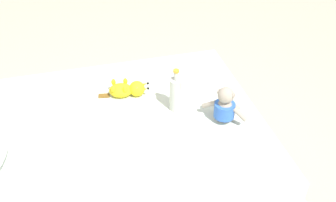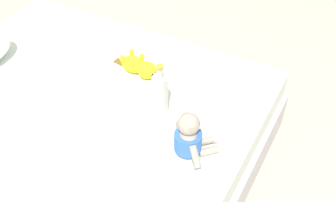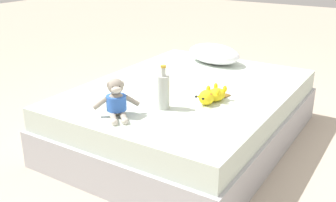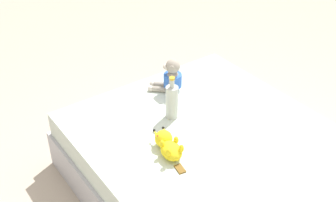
{
  "view_description": "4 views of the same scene",
  "coord_description": "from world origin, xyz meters",
  "px_view_note": "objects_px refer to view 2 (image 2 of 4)",
  "views": [
    {
      "loc": [
        -1.88,
        0.13,
        2.02
      ],
      "look_at": [
        0.07,
        -0.39,
        0.49
      ],
      "focal_mm": 44.93,
      "sensor_mm": 36.0,
      "label": 1
    },
    {
      "loc": [
        -1.16,
        -1.16,
        1.77
      ],
      "look_at": [
        0.08,
        -0.48,
        0.49
      ],
      "focal_mm": 41.93,
      "sensor_mm": 36.0,
      "label": 2
    },
    {
      "loc": [
        1.34,
        -2.4,
        1.38
      ],
      "look_at": [
        0.12,
        -0.46,
        0.49
      ],
      "focal_mm": 42.53,
      "sensor_mm": 36.0,
      "label": 3
    },
    {
      "loc": [
        1.33,
        1.28,
        1.98
      ],
      "look_at": [
        0.09,
        -0.46,
        0.53
      ],
      "focal_mm": 45.75,
      "sensor_mm": 36.0,
      "label": 4
    }
  ],
  "objects_px": {
    "plush_yellow_creature": "(139,66)",
    "glass_bottle": "(160,94)",
    "bed": "(87,120)",
    "plush_monkey": "(190,138)"
  },
  "relations": [
    {
      "from": "plush_yellow_creature",
      "to": "glass_bottle",
      "type": "height_order",
      "value": "glass_bottle"
    },
    {
      "from": "bed",
      "to": "plush_monkey",
      "type": "bearing_deg",
      "value": -98.45
    },
    {
      "from": "bed",
      "to": "plush_monkey",
      "type": "height_order",
      "value": "plush_monkey"
    },
    {
      "from": "plush_monkey",
      "to": "plush_yellow_creature",
      "type": "height_order",
      "value": "plush_monkey"
    },
    {
      "from": "plush_yellow_creature",
      "to": "glass_bottle",
      "type": "xyz_separation_m",
      "value": [
        -0.21,
        -0.26,
        0.07
      ]
    },
    {
      "from": "bed",
      "to": "plush_monkey",
      "type": "distance_m",
      "value": 0.76
    },
    {
      "from": "plush_yellow_creature",
      "to": "plush_monkey",
      "type": "bearing_deg",
      "value": -127.36
    },
    {
      "from": "plush_monkey",
      "to": "plush_yellow_creature",
      "type": "bearing_deg",
      "value": 52.64
    },
    {
      "from": "plush_monkey",
      "to": "glass_bottle",
      "type": "xyz_separation_m",
      "value": [
        0.17,
        0.25,
        0.02
      ]
    },
    {
      "from": "bed",
      "to": "glass_bottle",
      "type": "distance_m",
      "value": 0.55
    }
  ]
}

